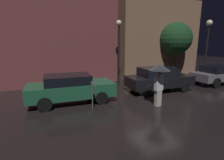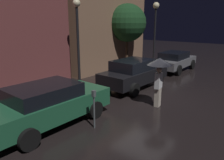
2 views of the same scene
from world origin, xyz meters
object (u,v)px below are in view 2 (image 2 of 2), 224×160
object	(u,v)px
street_lamp_near	(78,30)
parked_car_black	(134,73)
parking_meter	(94,105)
parked_car_green	(48,104)
street_lamp_far	(155,19)
parked_car_grey	(174,61)
pedestrian_with_umbrella	(159,69)

from	to	relation	value
street_lamp_near	parked_car_black	bearing A→B (deg)	-52.40
street_lamp_near	parking_meter	bearing A→B (deg)	-127.68
parked_car_green	street_lamp_far	distance (m)	12.89
parked_car_black	parked_car_grey	size ratio (longest dim) A/B	1.00
parking_meter	street_lamp_far	bearing A→B (deg)	18.75
parked_car_grey	parking_meter	size ratio (longest dim) A/B	3.21
pedestrian_with_umbrella	parking_meter	world-z (taller)	pedestrian_with_umbrella
parked_car_grey	parking_meter	bearing A→B (deg)	-171.18
parked_car_green	parked_car_black	size ratio (longest dim) A/B	1.03
parked_car_black	pedestrian_with_umbrella	xyz separation A→B (m)	(-1.72, -2.33, 0.84)
parked_car_black	street_lamp_near	bearing A→B (deg)	129.74
street_lamp_near	street_lamp_far	xyz separation A→B (m)	(8.47, -0.03, 0.65)
parked_car_black	pedestrian_with_umbrella	world-z (taller)	pedestrian_with_umbrella
pedestrian_with_umbrella	street_lamp_far	world-z (taller)	street_lamp_far
pedestrian_with_umbrella	street_lamp_far	distance (m)	9.81
parked_car_black	street_lamp_far	size ratio (longest dim) A/B	0.86
parked_car_black	parked_car_grey	distance (m)	5.48
street_lamp_near	street_lamp_far	bearing A→B (deg)	-0.21
pedestrian_with_umbrella	street_lamp_near	bearing A→B (deg)	84.14
parked_car_green	street_lamp_far	size ratio (longest dim) A/B	0.89
parked_car_grey	parking_meter	distance (m)	10.46
parking_meter	street_lamp_near	world-z (taller)	street_lamp_near
street_lamp_far	parked_car_grey	bearing A→B (deg)	-116.78
parking_meter	street_lamp_near	distance (m)	5.47
street_lamp_near	street_lamp_far	world-z (taller)	street_lamp_far
parked_car_black	parking_meter	distance (m)	5.11
parking_meter	parked_car_green	bearing A→B (deg)	118.82
pedestrian_with_umbrella	parked_car_black	bearing A→B (deg)	46.55
parked_car_black	street_lamp_near	world-z (taller)	street_lamp_near
pedestrian_with_umbrella	parked_car_green	bearing A→B (deg)	143.87
parked_car_green	street_lamp_far	bearing A→B (deg)	12.85
parked_car_green	parked_car_black	distance (m)	5.65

